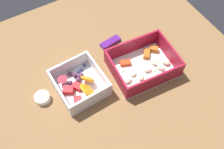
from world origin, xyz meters
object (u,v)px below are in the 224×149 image
object	(u,v)px
pasta_container	(144,65)
fruit_bowl	(80,84)
candy_bar	(110,42)
paper_cup_liner	(42,98)

from	to	relation	value
pasta_container	fruit_bowl	distance (cm)	20.20
pasta_container	candy_bar	xyz separation A→B (cm)	(-3.65, 13.83, -1.39)
pasta_container	paper_cup_liner	size ratio (longest dim) A/B	4.64
fruit_bowl	paper_cup_liner	xyz separation A→B (cm)	(-11.00, 1.94, -1.03)
candy_bar	paper_cup_liner	distance (cm)	28.43
paper_cup_liner	candy_bar	bearing A→B (deg)	16.83
candy_bar	paper_cup_liner	bearing A→B (deg)	-163.17
fruit_bowl	paper_cup_liner	bearing A→B (deg)	170.03
paper_cup_liner	fruit_bowl	bearing A→B (deg)	-9.97
candy_bar	paper_cup_liner	size ratio (longest dim) A/B	1.61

